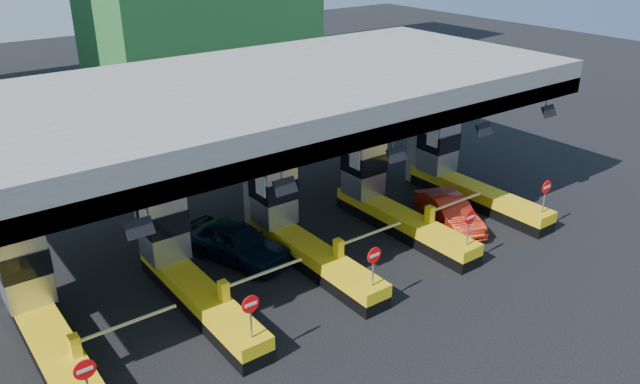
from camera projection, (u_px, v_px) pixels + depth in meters
ground at (299, 258)px, 25.96m from camera, size 120.00×120.00×0.00m
toll_canopy at (257, 100)px, 25.58m from camera, size 28.00×12.09×7.00m
toll_lane_far_left at (40, 310)px, 20.11m from camera, size 4.43×8.00×4.16m
toll_lane_left at (182, 263)px, 22.86m from camera, size 4.43×8.00×4.16m
toll_lane_center at (294, 226)px, 25.60m from camera, size 4.43×8.00×4.16m
toll_lane_right at (385, 196)px, 28.34m from camera, size 4.43×8.00×4.16m
toll_lane_far_right at (459, 171)px, 31.08m from camera, size 4.43×8.00×4.16m
van at (236, 241)px, 25.56m from camera, size 3.34×5.22×1.65m
red_car at (449, 212)px, 28.35m from camera, size 2.82×4.59×1.43m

